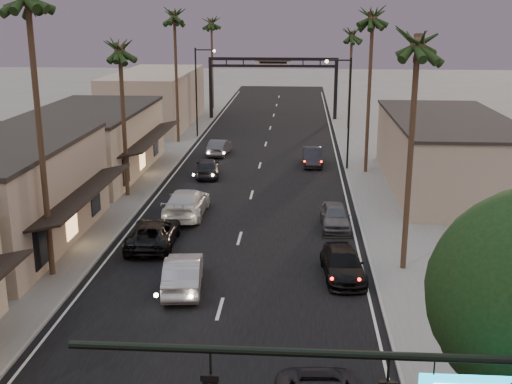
# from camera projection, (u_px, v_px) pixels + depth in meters

# --- Properties ---
(ground) EXTENTS (200.00, 200.00, 0.00)m
(ground) POSITION_uv_depth(u_px,v_px,m) (255.00, 184.00, 48.04)
(ground) COLOR slate
(ground) RESTS_ON ground
(road) EXTENTS (14.00, 120.00, 0.02)m
(road) POSITION_uv_depth(u_px,v_px,m) (259.00, 168.00, 52.84)
(road) COLOR black
(road) RESTS_ON ground
(sidewalk_left) EXTENTS (5.00, 92.00, 0.12)m
(sidewalk_left) POSITION_uv_depth(u_px,v_px,m) (163.00, 148.00, 60.19)
(sidewalk_left) COLOR slate
(sidewalk_left) RESTS_ON ground
(sidewalk_right) EXTENTS (5.00, 92.00, 0.12)m
(sidewalk_right) POSITION_uv_depth(u_px,v_px,m) (367.00, 151.00, 58.91)
(sidewalk_right) COLOR slate
(sidewalk_right) RESTS_ON ground
(storefront_far) EXTENTS (8.00, 16.00, 5.00)m
(storefront_far) POSITION_uv_depth(u_px,v_px,m) (91.00, 144.00, 50.16)
(storefront_far) COLOR beige
(storefront_far) RESTS_ON ground
(storefront_dist) EXTENTS (8.00, 20.00, 6.00)m
(storefront_dist) POSITION_uv_depth(u_px,v_px,m) (156.00, 99.00, 72.10)
(storefront_dist) COLOR gray
(storefront_dist) RESTS_ON ground
(building_right) EXTENTS (8.00, 18.00, 5.00)m
(building_right) POSITION_uv_depth(u_px,v_px,m) (447.00, 154.00, 46.42)
(building_right) COLOR gray
(building_right) RESTS_ON ground
(arch) EXTENTS (15.20, 0.40, 7.27)m
(arch) POSITION_uv_depth(u_px,v_px,m) (273.00, 73.00, 75.34)
(arch) COLOR black
(arch) RESTS_ON ground
(streetlight_right) EXTENTS (2.13, 0.30, 9.00)m
(streetlight_right) POSITION_uv_depth(u_px,v_px,m) (346.00, 105.00, 50.93)
(streetlight_right) COLOR black
(streetlight_right) RESTS_ON ground
(streetlight_left) EXTENTS (2.13, 0.30, 9.00)m
(streetlight_left) POSITION_uv_depth(u_px,v_px,m) (199.00, 85.00, 64.34)
(streetlight_left) COLOR black
(streetlight_left) RESTS_ON ground
(palm_lc) EXTENTS (3.20, 3.20, 12.20)m
(palm_lc) POSITION_uv_depth(u_px,v_px,m) (119.00, 43.00, 41.94)
(palm_lc) COLOR #38281C
(palm_lc) RESTS_ON ground
(palm_ld) EXTENTS (3.20, 3.20, 14.20)m
(palm_ld) POSITION_uv_depth(u_px,v_px,m) (174.00, 12.00, 59.65)
(palm_ld) COLOR #38281C
(palm_ld) RESTS_ON ground
(palm_ra) EXTENTS (3.20, 3.20, 13.20)m
(palm_ra) POSITION_uv_depth(u_px,v_px,m) (418.00, 35.00, 28.99)
(palm_ra) COLOR #38281C
(palm_ra) RESTS_ON ground
(palm_rb) EXTENTS (3.20, 3.20, 14.20)m
(palm_rb) POSITION_uv_depth(u_px,v_px,m) (373.00, 12.00, 47.93)
(palm_rb) COLOR #38281C
(palm_rb) RESTS_ON ground
(palm_rc) EXTENTS (3.20, 3.20, 12.20)m
(palm_rc) POSITION_uv_depth(u_px,v_px,m) (352.00, 31.00, 67.66)
(palm_rc) COLOR #38281C
(palm_rc) RESTS_ON ground
(palm_far) EXTENTS (3.20, 3.20, 13.20)m
(palm_far) POSITION_uv_depth(u_px,v_px,m) (211.00, 20.00, 81.97)
(palm_far) COLOR #38281C
(palm_far) RESTS_ON ground
(oncoming_pickup) EXTENTS (2.71, 5.47, 1.49)m
(oncoming_pickup) POSITION_uv_depth(u_px,v_px,m) (153.00, 233.00, 35.20)
(oncoming_pickup) COLOR black
(oncoming_pickup) RESTS_ON ground
(oncoming_silver) EXTENTS (2.18, 4.91, 1.56)m
(oncoming_silver) POSITION_uv_depth(u_px,v_px,m) (183.00, 273.00, 29.73)
(oncoming_silver) COLOR gray
(oncoming_silver) RESTS_ON ground
(oncoming_white) EXTENTS (2.42, 5.88, 1.70)m
(oncoming_white) POSITION_uv_depth(u_px,v_px,m) (187.00, 203.00, 40.39)
(oncoming_white) COLOR #BCBCBC
(oncoming_white) RESTS_ON ground
(oncoming_dgrey) EXTENTS (2.30, 4.57, 1.49)m
(oncoming_dgrey) POSITION_uv_depth(u_px,v_px,m) (207.00, 167.00, 50.04)
(oncoming_dgrey) COLOR black
(oncoming_dgrey) RESTS_ON ground
(oncoming_grey_far) EXTENTS (1.84, 4.39, 1.41)m
(oncoming_grey_far) POSITION_uv_depth(u_px,v_px,m) (219.00, 147.00, 57.58)
(oncoming_grey_far) COLOR #424346
(oncoming_grey_far) RESTS_ON ground
(curbside_black) EXTENTS (2.28, 4.80, 1.35)m
(curbside_black) POSITION_uv_depth(u_px,v_px,m) (343.00, 264.00, 31.06)
(curbside_black) COLOR black
(curbside_black) RESTS_ON ground
(curbside_grey) EXTENTS (1.77, 4.15, 1.40)m
(curbside_grey) POSITION_uv_depth(u_px,v_px,m) (335.00, 216.00, 38.28)
(curbside_grey) COLOR #4B4C50
(curbside_grey) RESTS_ON ground
(curbside_far) EXTENTS (1.67, 4.50, 1.47)m
(curbside_far) POSITION_uv_depth(u_px,v_px,m) (312.00, 157.00, 53.69)
(curbside_far) COLOR black
(curbside_far) RESTS_ON ground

